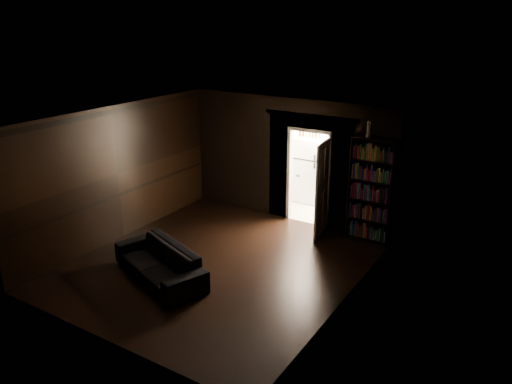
{
  "coord_description": "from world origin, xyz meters",
  "views": [
    {
      "loc": [
        5.07,
        -6.8,
        4.47
      ],
      "look_at": [
        0.28,
        0.9,
        1.25
      ],
      "focal_mm": 35.0,
      "sensor_mm": 36.0,
      "label": 1
    }
  ],
  "objects": [
    {
      "name": "kitchen_alcove",
      "position": [
        0.5,
        3.87,
        1.21
      ],
      "size": [
        2.2,
        1.8,
        2.6
      ],
      "color": "beige",
      "rests_on": "ground"
    },
    {
      "name": "bottles",
      "position": [
        -0.12,
        4.03,
        1.77
      ],
      "size": [
        0.61,
        0.15,
        0.25
      ],
      "primitive_type": "cube",
      "rotation": [
        0.0,
        0.0,
        -0.12
      ],
      "color": "black",
      "rests_on": "refrigerator"
    },
    {
      "name": "door",
      "position": [
        1.03,
        2.31,
        1.02
      ],
      "size": [
        0.18,
        0.85,
        2.05
      ],
      "primitive_type": "cube",
      "rotation": [
        0.0,
        0.0,
        1.72
      ],
      "color": "white",
      "rests_on": "ground"
    },
    {
      "name": "room_walls",
      "position": [
        -0.01,
        1.07,
        1.68
      ],
      "size": [
        5.02,
        5.61,
        2.84
      ],
      "color": "black",
      "rests_on": "ground"
    },
    {
      "name": "ground",
      "position": [
        0.0,
        0.0,
        0.0
      ],
      "size": [
        5.5,
        5.5,
        0.0
      ],
      "primitive_type": "plane",
      "color": "black",
      "rests_on": "ground"
    },
    {
      "name": "sofa",
      "position": [
        -0.61,
        -0.94,
        0.4
      ],
      "size": [
        2.26,
        1.57,
        0.8
      ],
      "primitive_type": "imported",
      "rotation": [
        0.0,
        0.0,
        -0.36
      ],
      "color": "black",
      "rests_on": "ground"
    },
    {
      "name": "bookshelf",
      "position": [
        2.0,
        2.59,
        1.1
      ],
      "size": [
        0.95,
        0.51,
        2.2
      ],
      "primitive_type": "cube",
      "rotation": [
        0.0,
        0.0,
        0.22
      ],
      "color": "black",
      "rests_on": "ground"
    },
    {
      "name": "refrigerator",
      "position": [
        -0.1,
        4.11,
        0.82
      ],
      "size": [
        0.87,
        0.83,
        1.65
      ],
      "primitive_type": "cube",
      "rotation": [
        0.0,
        0.0,
        -0.23
      ],
      "color": "white",
      "rests_on": "ground"
    },
    {
      "name": "figurine",
      "position": [
        1.86,
        2.58,
        2.36
      ],
      "size": [
        0.11,
        0.11,
        0.31
      ],
      "primitive_type": "cube",
      "rotation": [
        0.0,
        0.0,
        -0.06
      ],
      "color": "white",
      "rests_on": "bookshelf"
    }
  ]
}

